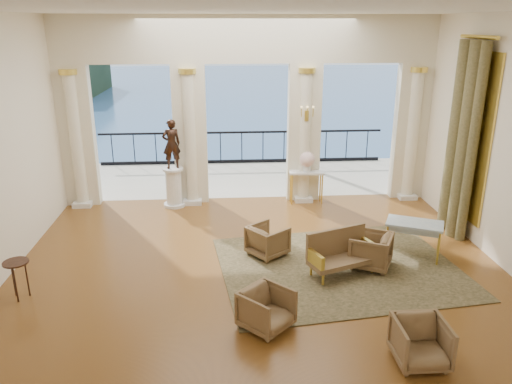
{
  "coord_description": "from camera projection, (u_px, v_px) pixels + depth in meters",
  "views": [
    {
      "loc": [
        -0.63,
        -8.21,
        4.32
      ],
      "look_at": [
        -0.02,
        0.6,
        1.3
      ],
      "focal_mm": 35.0,
      "sensor_mm": 36.0,
      "label": 1
    }
  ],
  "objects": [
    {
      "name": "floor",
      "position": [
        259.0,
        269.0,
        9.19
      ],
      "size": [
        9.0,
        9.0,
        0.0
      ],
      "primitive_type": "plane",
      "color": "#533114",
      "rests_on": "ground"
    },
    {
      "name": "room_walls",
      "position": [
        265.0,
        127.0,
        7.21
      ],
      "size": [
        9.0,
        9.0,
        9.0
      ],
      "color": "white",
      "rests_on": "ground"
    },
    {
      "name": "arcade",
      "position": [
        247.0,
        98.0,
        11.97
      ],
      "size": [
        9.0,
        0.56,
        4.5
      ],
      "color": "#F3E8C6",
      "rests_on": "ground"
    },
    {
      "name": "terrace",
      "position": [
        244.0,
        179.0,
        14.68
      ],
      "size": [
        10.0,
        3.6,
        0.1
      ],
      "primitive_type": "cube",
      "color": "#B5AE96",
      "rests_on": "ground"
    },
    {
      "name": "balustrade",
      "position": [
        242.0,
        150.0,
        16.05
      ],
      "size": [
        9.0,
        0.06,
        1.03
      ],
      "color": "black",
      "rests_on": "terrace"
    },
    {
      "name": "palm_tree",
      "position": [
        312.0,
        31.0,
        14.23
      ],
      "size": [
        2.0,
        2.0,
        4.5
      ],
      "color": "#4C3823",
      "rests_on": "terrace"
    },
    {
      "name": "headland",
      "position": [
        23.0,
        74.0,
        74.27
      ],
      "size": [
        22.0,
        18.0,
        6.0
      ],
      "primitive_type": "cube",
      "color": "black",
      "rests_on": "sea"
    },
    {
      "name": "sea",
      "position": [
        226.0,
        102.0,
        67.78
      ],
      "size": [
        160.0,
        160.0,
        0.0
      ],
      "primitive_type": "plane",
      "color": "navy",
      "rests_on": "ground"
    },
    {
      "name": "curtain",
      "position": [
        462.0,
        140.0,
        10.24
      ],
      "size": [
        0.33,
        1.4,
        4.09
      ],
      "color": "#4D4B27",
      "rests_on": "ground"
    },
    {
      "name": "window_frame",
      "position": [
        471.0,
        136.0,
        10.22
      ],
      "size": [
        0.04,
        1.6,
        3.4
      ],
      "primitive_type": "cube",
      "color": "#E4C14B",
      "rests_on": "room_walls"
    },
    {
      "name": "wall_sconce",
      "position": [
        307.0,
        115.0,
        11.88
      ],
      "size": [
        0.3,
        0.11,
        0.33
      ],
      "color": "#E4C14B",
      "rests_on": "arcade"
    },
    {
      "name": "rug",
      "position": [
        339.0,
        267.0,
        9.25
      ],
      "size": [
        4.7,
        3.87,
        0.02
      ],
      "primitive_type": "cube",
      "rotation": [
        0.0,
        0.0,
        0.13
      ],
      "color": "#2A2D17",
      "rests_on": "ground"
    },
    {
      "name": "armchair_a",
      "position": [
        267.0,
        308.0,
        7.33
      ],
      "size": [
        0.91,
        0.91,
        0.68
      ],
      "primitive_type": "imported",
      "rotation": [
        0.0,
        0.0,
        0.78
      ],
      "color": "#44321C",
      "rests_on": "ground"
    },
    {
      "name": "armchair_b",
      "position": [
        421.0,
        341.0,
        6.56
      ],
      "size": [
        0.67,
        0.63,
        0.69
      ],
      "primitive_type": "imported",
      "rotation": [
        0.0,
        0.0,
        0.0
      ],
      "color": "#44321C",
      "rests_on": "ground"
    },
    {
      "name": "armchair_c",
      "position": [
        371.0,
        249.0,
        9.18
      ],
      "size": [
        0.91,
        0.93,
        0.73
      ],
      "primitive_type": "imported",
      "rotation": [
        0.0,
        0.0,
        -2.04
      ],
      "color": "#44321C",
      "rests_on": "ground"
    },
    {
      "name": "armchair_d",
      "position": [
        268.0,
        239.0,
        9.65
      ],
      "size": [
        0.88,
        0.89,
        0.67
      ],
      "primitive_type": "imported",
      "rotation": [
        0.0,
        0.0,
        2.24
      ],
      "color": "#44321C",
      "rests_on": "ground"
    },
    {
      "name": "settee",
      "position": [
        340.0,
        252.0,
        8.95
      ],
      "size": [
        1.33,
        0.93,
        0.81
      ],
      "rotation": [
        0.0,
        0.0,
        0.37
      ],
      "color": "#44321C",
      "rests_on": "ground"
    },
    {
      "name": "game_table",
      "position": [
        415.0,
        226.0,
        9.5
      ],
      "size": [
        1.18,
        0.95,
        0.71
      ],
      "rotation": [
        0.0,
        0.0,
        -0.43
      ],
      "color": "#99B3C2",
      "rests_on": "ground"
    },
    {
      "name": "pedestal",
      "position": [
        174.0,
        188.0,
        12.22
      ],
      "size": [
        0.53,
        0.53,
        0.98
      ],
      "color": "silver",
      "rests_on": "ground"
    },
    {
      "name": "statue",
      "position": [
        171.0,
        144.0,
        11.87
      ],
      "size": [
        0.5,
        0.4,
        1.19
      ],
      "primitive_type": "imported",
      "rotation": [
        0.0,
        0.0,
        3.45
      ],
      "color": "black",
      "rests_on": "pedestal"
    },
    {
      "name": "console_table",
      "position": [
        307.0,
        177.0,
        12.4
      ],
      "size": [
        0.87,
        0.39,
        0.81
      ],
      "rotation": [
        0.0,
        0.0,
        -0.07
      ],
      "color": "silver",
      "rests_on": "ground"
    },
    {
      "name": "urn",
      "position": [
        307.0,
        160.0,
        12.26
      ],
      "size": [
        0.38,
        0.38,
        0.5
      ],
      "color": "silver",
      "rests_on": "console_table"
    },
    {
      "name": "side_table",
      "position": [
        16.0,
        267.0,
        8.06
      ],
      "size": [
        0.41,
        0.41,
        0.66
      ],
      "color": "black",
      "rests_on": "ground"
    }
  ]
}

